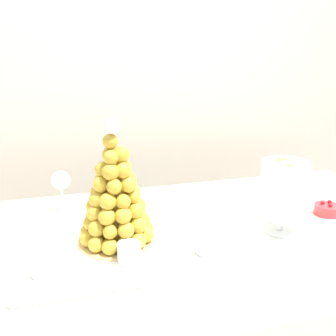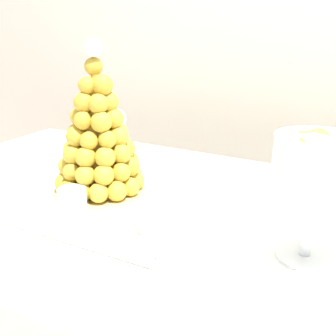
{
  "view_description": "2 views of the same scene",
  "coord_description": "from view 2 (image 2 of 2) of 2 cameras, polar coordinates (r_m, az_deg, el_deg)",
  "views": [
    {
      "loc": [
        -0.35,
        -0.96,
        1.27
      ],
      "look_at": [
        -0.07,
        0.06,
        0.94
      ],
      "focal_mm": 38.73,
      "sensor_mm": 36.0,
      "label": 1
    },
    {
      "loc": [
        0.38,
        -0.8,
        1.15
      ],
      "look_at": [
        -0.05,
        -0.03,
        0.85
      ],
      "focal_mm": 47.41,
      "sensor_mm": 36.0,
      "label": 2
    }
  ],
  "objects": [
    {
      "name": "dessert_cup_centre",
      "position": [
        0.87,
        -1.88,
        -6.98
      ],
      "size": [
        0.05,
        0.05,
        0.06
      ],
      "color": "silver",
      "rests_on": "serving_tray"
    },
    {
      "name": "serving_tray",
      "position": [
        1.07,
        -8.79,
        -3.69
      ],
      "size": [
        0.56,
        0.42,
        0.02
      ],
      "color": "white",
      "rests_on": "buffet_table"
    },
    {
      "name": "macaron_goblet",
      "position": [
        0.8,
        18.1,
        -1.67
      ],
      "size": [
        0.14,
        0.14,
        0.24
      ],
      "color": "white",
      "rests_on": "buffet_table"
    },
    {
      "name": "croquembouche",
      "position": [
        1.05,
        -8.97,
        3.91
      ],
      "size": [
        0.22,
        0.22,
        0.36
      ],
      "color": "tan",
      "rests_on": "serving_tray"
    },
    {
      "name": "buffet_table",
      "position": [
        1.04,
        3.19,
        -11.49
      ],
      "size": [
        1.65,
        0.86,
        0.74
      ],
      "color": "brown",
      "rests_on": "ground_plane"
    },
    {
      "name": "dessert_cup_left",
      "position": [
        1.14,
        -20.43,
        -1.88
      ],
      "size": [
        0.06,
        0.06,
        0.05
      ],
      "color": "silver",
      "rests_on": "serving_tray"
    },
    {
      "name": "wine_glass",
      "position": [
        1.37,
        -6.73,
        5.96
      ],
      "size": [
        0.07,
        0.07,
        0.15
      ],
      "color": "silver",
      "rests_on": "buffet_table"
    },
    {
      "name": "dessert_cup_mid_left",
      "position": [
        0.99,
        -12.18,
        -4.16
      ],
      "size": [
        0.06,
        0.06,
        0.05
      ],
      "color": "silver",
      "rests_on": "serving_tray"
    }
  ]
}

